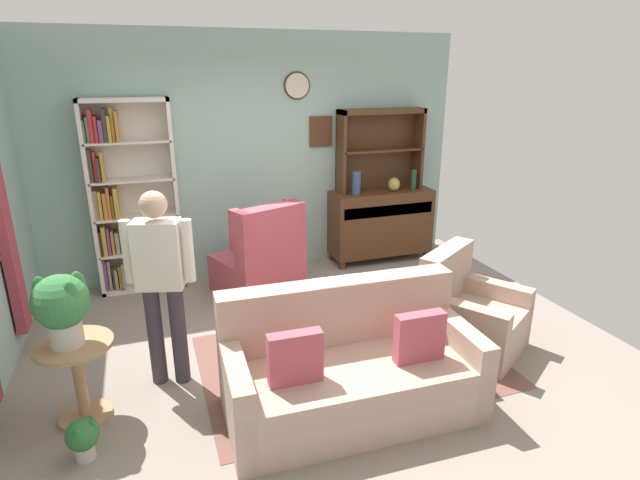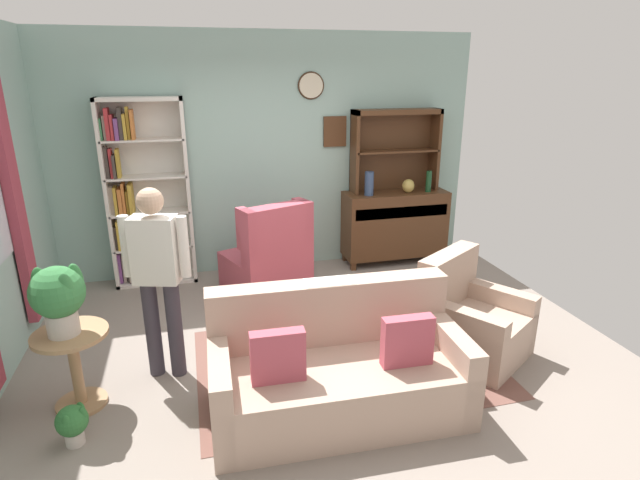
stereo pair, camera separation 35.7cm
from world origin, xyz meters
TOP-DOWN VIEW (x-y plane):
  - ground_plane at (0.00, 0.00)m, footprint 5.40×4.60m
  - wall_back at (0.01, 2.13)m, footprint 5.00×0.09m
  - area_rug at (0.20, -0.30)m, footprint 2.48×1.70m
  - bookshelf at (-1.51, 1.94)m, footprint 0.90×0.30m
  - sideboard at (1.51, 1.86)m, footprint 1.30×0.45m
  - sideboard_hutch at (1.51, 1.97)m, footprint 1.10×0.26m
  - vase_tall at (1.12, 1.78)m, footprint 0.11×0.11m
  - vase_round at (1.64, 1.79)m, footprint 0.15×0.15m
  - bottle_wine at (1.90, 1.77)m, footprint 0.07×0.07m
  - couch_floral at (-0.05, -0.87)m, footprint 1.83×0.91m
  - armchair_floral at (1.29, -0.41)m, footprint 1.05×1.06m
  - wingback_chair at (-0.20, 1.29)m, footprint 1.01×1.03m
  - plant_stand at (-1.88, -0.35)m, footprint 0.52×0.52m
  - potted_plant_large at (-1.90, -0.36)m, footprint 0.37×0.37m
  - potted_plant_small at (-1.84, -0.79)m, footprint 0.21×0.21m
  - person_reading at (-1.26, -0.08)m, footprint 0.52×0.29m
  - coffee_table at (-0.13, -0.15)m, footprint 0.80×0.50m
  - book_stack at (-0.23, -0.18)m, footprint 0.18×0.14m

SIDE VIEW (x-z plane):
  - ground_plane at x=0.00m, z-range -0.02..0.00m
  - area_rug at x=0.20m, z-range 0.00..0.01m
  - potted_plant_small at x=-1.84m, z-range 0.03..0.31m
  - armchair_floral at x=1.29m, z-range -0.15..0.73m
  - couch_floral at x=-0.05m, z-range -0.14..0.76m
  - coffee_table at x=-0.13m, z-range 0.14..0.56m
  - plant_stand at x=-1.88m, z-range 0.07..0.68m
  - wingback_chair at x=-0.20m, z-range -0.14..0.91m
  - book_stack at x=-0.23m, z-range 0.42..0.50m
  - sideboard at x=1.51m, z-range 0.05..0.97m
  - potted_plant_large at x=-1.90m, z-range 0.65..1.16m
  - person_reading at x=-1.26m, z-range 0.13..1.69m
  - vase_round at x=1.64m, z-range 0.92..1.09m
  - bookshelf at x=-1.51m, z-range -0.01..2.09m
  - bottle_wine at x=1.90m, z-range 0.92..1.18m
  - vase_tall at x=1.12m, z-range 0.92..1.21m
  - wall_back at x=0.01m, z-range 0.01..2.81m
  - sideboard_hutch at x=1.51m, z-range 1.06..2.06m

